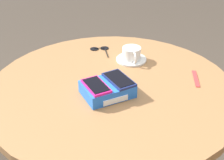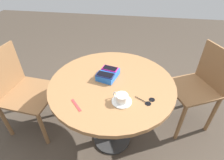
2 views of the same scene
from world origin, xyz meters
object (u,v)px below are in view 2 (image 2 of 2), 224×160
at_px(phone_box, 108,75).
at_px(chair_far_side, 197,87).
at_px(round_table, 112,92).
at_px(coffee_cup, 121,98).
at_px(saucer, 122,101).
at_px(phone_navy, 105,75).
at_px(chair_near_window, 23,91).
at_px(phone_magenta, 110,68).
at_px(lanyard_strap, 76,105).
at_px(sunglasses, 149,101).

bearing_deg(phone_box, chair_far_side, 110.50).
relative_size(round_table, coffee_cup, 9.12).
bearing_deg(phone_box, saucer, 27.63).
xyz_separation_m(phone_navy, saucer, (0.22, 0.15, -0.05)).
bearing_deg(saucer, chair_near_window, -106.40).
bearing_deg(phone_magenta, coffee_cup, 22.31).
distance_m(lanyard_strap, sunglasses, 0.48).
height_order(round_table, sunglasses, sunglasses).
height_order(phone_box, saucer, phone_box).
bearing_deg(phone_box, sunglasses, 53.72).
height_order(phone_box, chair_far_side, chair_far_side).
bearing_deg(sunglasses, phone_navy, -119.56).
bearing_deg(chair_far_side, sunglasses, -42.89).
xyz_separation_m(phone_magenta, coffee_cup, (0.31, 0.13, -0.02)).
relative_size(phone_navy, chair_far_side, 0.17).
bearing_deg(chair_near_window, phone_box, 88.42).
relative_size(coffee_cup, chair_near_window, 0.12).
height_order(phone_magenta, chair_near_window, chair_near_window).
relative_size(lanyard_strap, chair_near_window, 0.15).
bearing_deg(sunglasses, chair_far_side, 137.11).
xyz_separation_m(sunglasses, chair_near_window, (-0.26, -1.15, -0.27)).
distance_m(lanyard_strap, chair_near_window, 0.82).
height_order(phone_navy, sunglasses, phone_navy).
height_order(phone_magenta, lanyard_strap, phone_magenta).
relative_size(phone_navy, saucer, 1.09).
bearing_deg(coffee_cup, saucer, 60.36).
bearing_deg(phone_magenta, chair_near_window, -88.47).
height_order(round_table, coffee_cup, coffee_cup).
distance_m(phone_magenta, lanyard_strap, 0.42).
bearing_deg(chair_near_window, lanyard_strap, 62.03).
bearing_deg(round_table, chair_far_side, 115.26).
xyz_separation_m(round_table, phone_box, (-0.06, -0.04, 0.13)).
distance_m(phone_magenta, phone_navy, 0.09).
height_order(phone_magenta, coffee_cup, coffee_cup).
bearing_deg(chair_far_side, saucer, -50.07).
bearing_deg(phone_navy, sunglasses, 60.44).
distance_m(sunglasses, chair_far_side, 0.78).
bearing_deg(phone_magenta, saucer, 22.61).
relative_size(saucer, sunglasses, 1.00).
distance_m(sunglasses, chair_near_window, 1.21).
relative_size(saucer, chair_far_side, 0.16).
distance_m(phone_box, phone_magenta, 0.05).
height_order(saucer, chair_near_window, chair_near_window).
relative_size(phone_navy, coffee_cup, 1.39).
bearing_deg(saucer, sunglasses, 99.60).
relative_size(phone_magenta, sunglasses, 1.00).
xyz_separation_m(phone_box, sunglasses, (0.23, 0.32, -0.02)).
xyz_separation_m(sunglasses, chair_far_side, (-0.54, 0.50, -0.26)).
bearing_deg(coffee_cup, chair_far_side, 129.75).
bearing_deg(chair_far_side, phone_box, -69.50).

